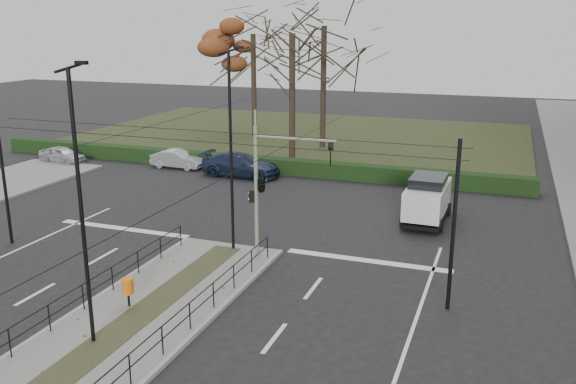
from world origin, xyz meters
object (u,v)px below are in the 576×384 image
traffic_light (263,182)px  streetlamp_median_near (82,207)px  parked_car_first (62,155)px  parked_car_third (241,165)px  bare_tree_near (292,43)px  streetlamp_median_far (231,150)px  parked_car_second (178,159)px  litter_bin (128,286)px  rust_tree (253,34)px  white_van (427,198)px  bare_tree_center (324,35)px

traffic_light → streetlamp_median_near: size_ratio=0.65×
parked_car_first → traffic_light: bearing=-114.9°
parked_car_third → bare_tree_near: size_ratio=0.44×
streetlamp_median_far → parked_car_third: bearing=113.1°
parked_car_second → parked_car_third: bearing=-96.9°
parked_car_third → streetlamp_median_far: bearing=-155.9°
litter_bin → bare_tree_near: 25.24m
parked_car_first → parked_car_second: parked_car_second is taller
streetlamp_median_far → parked_car_second: 17.22m
streetlamp_median_far → parked_car_second: size_ratio=2.31×
parked_car_third → rust_tree: size_ratio=0.46×
streetlamp_median_near → rust_tree: size_ratio=0.74×
parked_car_first → parked_car_third: (13.42, 0.89, 0.15)m
traffic_light → streetlamp_median_far: bearing=169.7°
parked_car_third → parked_car_second: bearing=83.5°
traffic_light → rust_tree: (-11.64, 26.25, 5.41)m
white_van → streetlamp_median_far: bearing=-135.7°
litter_bin → parked_car_third: (-4.31, 18.87, -0.12)m
white_van → bare_tree_center: bare_tree_center is taller
streetlamp_median_far → parked_car_first: size_ratio=2.42×
traffic_light → bare_tree_center: 24.62m
litter_bin → bare_tree_center: bearing=94.0°
streetlamp_median_far → rust_tree: bearing=111.2°
traffic_light → streetlamp_median_far: streetlamp_median_far is taller
white_van → parked_car_first: bearing=170.1°
streetlamp_median_near → white_van: size_ratio=1.93×
streetlamp_median_far → bare_tree_center: bearing=97.5°
streetlamp_median_near → bare_tree_near: bare_tree_near is taller
parked_car_first → rust_tree: rust_tree is taller
traffic_light → rust_tree: size_ratio=0.48×
streetlamp_median_near → bare_tree_center: (-2.44, 32.07, 4.30)m
rust_tree → litter_bin: bearing=-74.3°
white_van → rust_tree: size_ratio=0.38×
streetlamp_median_near → white_van: 18.04m
parked_car_third → white_van: white_van is taller
parked_car_second → traffic_light: bearing=-137.9°
streetlamp_median_near → parked_car_third: size_ratio=1.63×
parked_car_first → bare_tree_near: 18.00m
white_van → rust_tree: rust_tree is taller
traffic_light → white_van: size_ratio=1.25×
parked_car_second → streetlamp_median_far: bearing=-141.2°
parked_car_second → rust_tree: size_ratio=0.33×
traffic_light → parked_car_first: (-20.30, 11.92, -2.73)m
white_van → bare_tree_center: (-10.36, 16.19, 7.52)m
streetlamp_median_near → rust_tree: bearing=105.2°
litter_bin → rust_tree: (-9.07, 32.31, 7.86)m
litter_bin → parked_car_second: parked_car_second is taller
white_van → bare_tree_near: (-10.91, 10.54, 7.05)m
streetlamp_median_near → parked_car_first: (-18.13, 20.42, -3.84)m
traffic_light → white_van: traffic_light is taller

